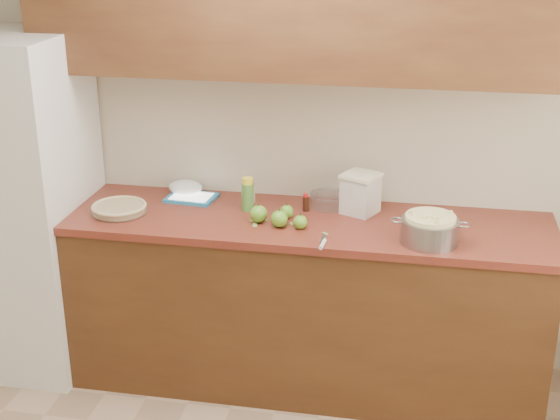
% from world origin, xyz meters
% --- Properties ---
extents(room_shell, '(3.60, 3.60, 3.60)m').
position_xyz_m(room_shell, '(0.00, 0.00, 1.30)').
color(room_shell, tan).
rests_on(room_shell, ground).
extents(counter_run, '(2.64, 0.68, 0.92)m').
position_xyz_m(counter_run, '(0.00, 1.48, 0.46)').
color(counter_run, '#533017').
rests_on(counter_run, ground).
extents(upper_cabinets, '(2.60, 0.34, 0.70)m').
position_xyz_m(upper_cabinets, '(0.00, 1.63, 1.95)').
color(upper_cabinets, brown).
rests_on(upper_cabinets, room_shell).
extents(fridge, '(0.70, 0.70, 1.80)m').
position_xyz_m(fridge, '(-1.44, 1.44, 0.90)').
color(fridge, white).
rests_on(fridge, ground).
extents(pie, '(0.29, 0.29, 0.05)m').
position_xyz_m(pie, '(-0.85, 1.39, 0.94)').
color(pie, silver).
rests_on(pie, counter_run).
extents(colander, '(0.36, 0.27, 0.13)m').
position_xyz_m(colander, '(0.70, 1.30, 0.98)').
color(colander, gray).
rests_on(colander, counter_run).
extents(flour_canister, '(0.22, 0.22, 0.21)m').
position_xyz_m(flour_canister, '(0.35, 1.62, 1.03)').
color(flour_canister, silver).
rests_on(flour_canister, counter_run).
extents(tablet, '(0.27, 0.21, 0.02)m').
position_xyz_m(tablet, '(-0.55, 1.65, 0.93)').
color(tablet, teal).
rests_on(tablet, counter_run).
extents(paring_knife, '(0.03, 0.20, 0.02)m').
position_xyz_m(paring_knife, '(0.22, 1.18, 0.93)').
color(paring_knife, gray).
rests_on(paring_knife, counter_run).
extents(lemon_bottle, '(0.06, 0.06, 0.17)m').
position_xyz_m(lemon_bottle, '(-0.21, 1.55, 1.00)').
color(lemon_bottle, '#4C8C38').
rests_on(lemon_bottle, counter_run).
extents(cinnamon_shaker, '(0.04, 0.04, 0.11)m').
position_xyz_m(cinnamon_shaker, '(-0.22, 1.66, 0.97)').
color(cinnamon_shaker, beige).
rests_on(cinnamon_shaker, counter_run).
extents(vanilla_bottle, '(0.03, 0.03, 0.09)m').
position_xyz_m(vanilla_bottle, '(0.08, 1.59, 0.96)').
color(vanilla_bottle, black).
rests_on(vanilla_bottle, counter_run).
extents(mixing_bowl, '(0.20, 0.20, 0.07)m').
position_xyz_m(mixing_bowl, '(0.19, 1.67, 0.96)').
color(mixing_bowl, silver).
rests_on(mixing_bowl, counter_run).
extents(paper_towel, '(0.18, 0.15, 0.08)m').
position_xyz_m(paper_towel, '(-0.60, 1.72, 0.96)').
color(paper_towel, white).
rests_on(paper_towel, counter_run).
extents(apple_left, '(0.09, 0.09, 0.10)m').
position_xyz_m(apple_left, '(-0.13, 1.39, 0.96)').
color(apple_left, '#5C9A25').
rests_on(apple_left, counter_run).
extents(apple_center, '(0.07, 0.07, 0.08)m').
position_xyz_m(apple_center, '(0.00, 1.47, 0.95)').
color(apple_center, '#5C9A25').
rests_on(apple_center, counter_run).
extents(apple_front, '(0.08, 0.08, 0.10)m').
position_xyz_m(apple_front, '(-0.02, 1.36, 0.96)').
color(apple_front, '#5C9A25').
rests_on(apple_front, counter_run).
extents(apple_extra, '(0.07, 0.07, 0.08)m').
position_xyz_m(apple_extra, '(0.09, 1.35, 0.95)').
color(apple_extra, '#5C9A25').
rests_on(apple_extra, counter_run).
extents(peel_a, '(0.04, 0.03, 0.00)m').
position_xyz_m(peel_a, '(-0.03, 1.36, 0.92)').
color(peel_a, '#85B457').
rests_on(peel_a, counter_run).
extents(peel_b, '(0.04, 0.02, 0.00)m').
position_xyz_m(peel_b, '(-0.15, 1.41, 0.92)').
color(peel_b, '#85B457').
rests_on(peel_b, counter_run).
extents(peel_c, '(0.03, 0.03, 0.00)m').
position_xyz_m(peel_c, '(0.22, 1.31, 0.92)').
color(peel_c, '#85B457').
rests_on(peel_c, counter_run).
extents(peel_d, '(0.02, 0.03, 0.00)m').
position_xyz_m(peel_d, '(0.04, 1.40, 0.92)').
color(peel_d, '#85B457').
rests_on(peel_d, counter_run).
extents(peel_e, '(0.05, 0.05, 0.00)m').
position_xyz_m(peel_e, '(-0.11, 1.43, 0.92)').
color(peel_e, '#85B457').
rests_on(peel_e, counter_run).
extents(peel_f, '(0.03, 0.05, 0.00)m').
position_xyz_m(peel_f, '(-0.13, 1.35, 0.92)').
color(peel_f, '#85B457').
rests_on(peel_f, counter_run).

